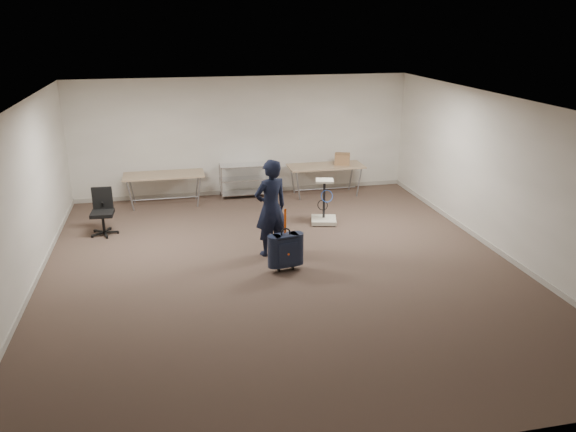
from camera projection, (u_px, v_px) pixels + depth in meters
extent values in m
plane|color=#4A382C|center=(281.00, 268.00, 9.63)|extent=(9.00, 9.00, 0.00)
plane|color=beige|center=(243.00, 137.00, 13.32)|extent=(8.00, 0.00, 8.00)
plane|color=beige|center=(380.00, 331.00, 5.02)|extent=(8.00, 0.00, 8.00)
plane|color=beige|center=(19.00, 206.00, 8.37)|extent=(0.00, 9.00, 9.00)
plane|color=beige|center=(501.00, 176.00, 9.96)|extent=(0.00, 9.00, 9.00)
plane|color=silver|center=(280.00, 103.00, 8.71)|extent=(8.00, 8.00, 0.00)
cube|color=#B8B3A6|center=(245.00, 191.00, 13.76)|extent=(8.00, 0.02, 0.10)
cube|color=#B8B3A6|center=(33.00, 287.00, 8.82)|extent=(0.02, 9.00, 0.10)
cube|color=#B8B3A6|center=(491.00, 246.00, 10.41)|extent=(0.02, 9.00, 0.10)
cube|color=#997B5E|center=(164.00, 175.00, 12.66)|extent=(1.80, 0.75, 0.03)
cylinder|color=gray|center=(166.00, 199.00, 12.85)|extent=(1.50, 0.02, 0.02)
cylinder|color=gray|center=(130.00, 196.00, 12.36)|extent=(0.13, 0.04, 0.69)
cylinder|color=gray|center=(199.00, 192.00, 12.66)|extent=(0.13, 0.04, 0.69)
cylinder|color=gray|center=(132.00, 189.00, 12.91)|extent=(0.13, 0.04, 0.69)
cylinder|color=gray|center=(197.00, 185.00, 13.21)|extent=(0.13, 0.04, 0.69)
cube|color=#997B5E|center=(326.00, 166.00, 13.42)|extent=(1.80, 0.75, 0.03)
cylinder|color=gray|center=(325.00, 189.00, 13.60)|extent=(1.50, 0.02, 0.02)
cylinder|color=gray|center=(298.00, 186.00, 13.11)|extent=(0.13, 0.04, 0.69)
cylinder|color=gray|center=(359.00, 182.00, 13.41)|extent=(0.13, 0.04, 0.69)
cylinder|color=gray|center=(292.00, 179.00, 13.67)|extent=(0.13, 0.04, 0.69)
cylinder|color=gray|center=(351.00, 176.00, 13.96)|extent=(0.13, 0.04, 0.69)
cylinder|color=silver|center=(222.00, 185.00, 13.05)|extent=(0.02, 0.02, 0.80)
cylinder|color=silver|center=(272.00, 182.00, 13.29)|extent=(0.02, 0.02, 0.80)
cylinder|color=silver|center=(220.00, 179.00, 13.46)|extent=(0.02, 0.02, 0.80)
cylinder|color=silver|center=(269.00, 177.00, 13.70)|extent=(0.02, 0.02, 0.80)
cube|color=silver|center=(246.00, 192.00, 13.47)|extent=(1.20, 0.45, 0.02)
cube|color=silver|center=(246.00, 178.00, 13.36)|extent=(1.20, 0.45, 0.02)
cube|color=silver|center=(246.00, 165.00, 13.25)|extent=(1.20, 0.45, 0.01)
imported|color=black|center=(271.00, 208.00, 9.92)|extent=(0.75, 0.62, 1.76)
cube|color=#162132|center=(286.00, 250.00, 9.40)|extent=(0.43, 0.29, 0.55)
cube|color=black|center=(285.00, 265.00, 9.51)|extent=(0.38, 0.22, 0.03)
cylinder|color=black|center=(279.00, 270.00, 9.47)|extent=(0.04, 0.08, 0.07)
cylinder|color=black|center=(293.00, 267.00, 9.56)|extent=(0.04, 0.08, 0.07)
torus|color=black|center=(286.00, 233.00, 9.30)|extent=(0.18, 0.05, 0.17)
cube|color=#FF540D|center=(285.00, 221.00, 9.25)|extent=(0.04, 0.01, 0.42)
cylinder|color=black|center=(104.00, 232.00, 11.12)|extent=(0.56, 0.56, 0.08)
cylinder|color=black|center=(103.00, 223.00, 11.06)|extent=(0.06, 0.06, 0.37)
cube|color=black|center=(102.00, 214.00, 10.99)|extent=(0.45, 0.45, 0.07)
cube|color=black|center=(102.00, 198.00, 11.09)|extent=(0.39, 0.07, 0.44)
cube|color=beige|center=(324.00, 220.00, 11.74)|extent=(0.62, 0.62, 0.08)
cylinder|color=black|center=(317.00, 226.00, 11.52)|extent=(0.06, 0.06, 0.04)
cylinder|color=black|center=(324.00, 199.00, 11.64)|extent=(0.05, 0.05, 0.82)
cube|color=beige|center=(325.00, 181.00, 11.45)|extent=(0.42, 0.38, 0.04)
torus|color=blue|center=(328.00, 196.00, 11.49)|extent=(0.28, 0.16, 0.25)
cube|color=#9D7E49|center=(342.00, 159.00, 13.46)|extent=(0.43, 0.37, 0.27)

